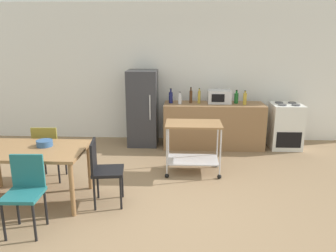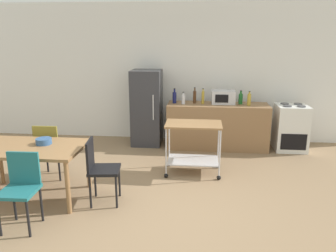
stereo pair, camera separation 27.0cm
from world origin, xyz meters
TOP-DOWN VIEW (x-y plane):
  - ground_plane at (0.00, 0.00)m, footprint 12.00×12.00m
  - back_wall at (0.00, 3.20)m, footprint 8.40×0.12m
  - kitchen_counter at (0.90, 2.60)m, footprint 2.00×0.64m
  - dining_table at (-1.77, 0.13)m, footprint 1.50×0.90m
  - chair_teal at (-1.50, -0.59)m, footprint 0.41×0.41m
  - chair_olive at (-1.79, 0.79)m, footprint 0.41×0.41m
  - chair_black at (-0.76, 0.07)m, footprint 0.45×0.45m
  - stove_oven at (2.35, 2.62)m, footprint 0.60×0.61m
  - refrigerator at (-0.55, 2.70)m, footprint 0.60×0.63m
  - kitchen_cart at (0.45, 1.22)m, footprint 0.91×0.57m
  - bottle_sesame_oil at (0.03, 2.63)m, footprint 0.08×0.08m
  - bottle_soda at (0.21, 2.54)m, footprint 0.07×0.07m
  - bottle_vinegar at (0.43, 2.66)m, footprint 0.06×0.06m
  - bottle_soy_sauce at (0.60, 2.63)m, footprint 0.06×0.06m
  - microwave at (1.00, 2.68)m, footprint 0.46×0.35m
  - bottle_sparkling_water at (1.34, 2.66)m, footprint 0.08×0.08m
  - bottle_olive_oil at (1.49, 2.53)m, footprint 0.07×0.07m
  - fruit_bowl at (-1.60, 0.25)m, footprint 0.22×0.22m

SIDE VIEW (x-z plane):
  - ground_plane at x=0.00m, z-range 0.00..0.00m
  - kitchen_counter at x=0.90m, z-range 0.00..0.90m
  - stove_oven at x=2.35m, z-range -0.01..0.91m
  - chair_teal at x=-1.50m, z-range 0.07..0.96m
  - chair_olive at x=-1.79m, z-range 0.07..0.96m
  - chair_black at x=-0.76m, z-range 0.07..0.96m
  - kitchen_cart at x=0.45m, z-range 0.15..1.00m
  - dining_table at x=-1.77m, z-range 0.30..1.05m
  - refrigerator at x=-0.55m, z-range 0.00..1.55m
  - fruit_bowl at x=-1.60m, z-range 0.75..0.83m
  - bottle_soda at x=0.21m, z-range 0.88..1.12m
  - bottle_sparkling_water at x=1.34m, z-range 0.88..1.15m
  - bottle_olive_oil at x=1.49m, z-range 0.88..1.16m
  - bottle_sesame_oil at x=0.03m, z-range 0.87..1.17m
  - microwave at x=1.00m, z-range 0.90..1.16m
  - bottle_soy_sauce at x=0.60m, z-range 0.88..1.18m
  - bottle_vinegar at x=0.43m, z-range 0.87..1.19m
  - back_wall at x=0.00m, z-range 0.00..2.90m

